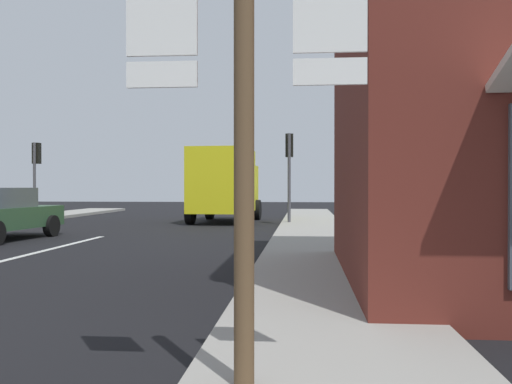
# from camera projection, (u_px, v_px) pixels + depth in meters

# --- Properties ---
(ground_plane) EXTENTS (80.00, 80.00, 0.00)m
(ground_plane) POSITION_uv_depth(u_px,v_px,m) (74.00, 244.00, 14.71)
(ground_plane) COLOR black
(sidewalk_right) EXTENTS (2.29, 44.00, 0.14)m
(sidewalk_right) POSITION_uv_depth(u_px,v_px,m) (317.00, 252.00, 12.18)
(sidewalk_right) COLOR gray
(sidewalk_right) RESTS_ON ground
(delivery_truck) EXTENTS (2.74, 5.12, 3.05)m
(delivery_truck) POSITION_uv_depth(u_px,v_px,m) (225.00, 183.00, 23.53)
(delivery_truck) COLOR yellow
(delivery_truck) RESTS_ON ground
(route_sign_post) EXTENTS (1.66, 0.14, 3.20)m
(route_sign_post) POSITION_uv_depth(u_px,v_px,m) (244.00, 127.00, 3.81)
(route_sign_post) COLOR brown
(route_sign_post) RESTS_ON ground
(traffic_light_far_right) EXTENTS (0.30, 0.49, 3.55)m
(traffic_light_far_right) POSITION_uv_depth(u_px,v_px,m) (289.00, 157.00, 21.60)
(traffic_light_far_right) COLOR #47474C
(traffic_light_far_right) RESTS_ON ground
(traffic_light_far_left) EXTENTS (0.30, 0.49, 3.39)m
(traffic_light_far_left) POSITION_uv_depth(u_px,v_px,m) (36.00, 163.00, 24.02)
(traffic_light_far_left) COLOR #47474C
(traffic_light_far_left) RESTS_ON ground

